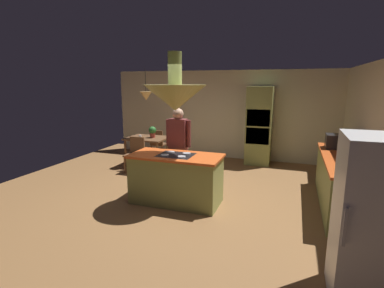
{
  "coord_description": "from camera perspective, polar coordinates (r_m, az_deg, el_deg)",
  "views": [
    {
      "loc": [
        1.98,
        -4.95,
        2.19
      ],
      "look_at": [
        0.1,
        0.4,
        1.0
      ],
      "focal_mm": 27.3,
      "sensor_mm": 36.0,
      "label": 1
    }
  ],
  "objects": [
    {
      "name": "ground",
      "position": [
        5.76,
        -2.3,
        -10.49
      ],
      "size": [
        8.16,
        8.16,
        0.0
      ],
      "primitive_type": "plane",
      "color": "olive"
    },
    {
      "name": "wall_back",
      "position": [
        8.68,
        6.1,
        5.72
      ],
      "size": [
        6.8,
        0.1,
        2.55
      ],
      "primitive_type": "cube",
      "color": "beige",
      "rests_on": "ground"
    },
    {
      "name": "wall_right",
      "position": [
        5.57,
        32.22,
        0.57
      ],
      "size": [
        0.1,
        7.2,
        2.55
      ],
      "primitive_type": "cube",
      "color": "beige",
      "rests_on": "ground"
    },
    {
      "name": "kitchen_island",
      "position": [
        5.43,
        -3.12,
        -6.75
      ],
      "size": [
        1.67,
        0.82,
        0.93
      ],
      "color": "#8C934C",
      "rests_on": "ground"
    },
    {
      "name": "counter_run_right",
      "position": [
        5.88,
        27.04,
        -6.58
      ],
      "size": [
        0.73,
        2.59,
        0.91
      ],
      "color": "#8C934C",
      "rests_on": "ground"
    },
    {
      "name": "oven_tower",
      "position": [
        8.12,
        12.97,
        3.48
      ],
      "size": [
        0.66,
        0.62,
        2.1
      ],
      "color": "#8C934C",
      "rests_on": "ground"
    },
    {
      "name": "refrigerator",
      "position": [
        3.43,
        32.28,
        -12.94
      ],
      "size": [
        0.72,
        0.74,
        1.71
      ],
      "color": "white",
      "rests_on": "ground"
    },
    {
      "name": "dining_table",
      "position": [
        7.93,
        -8.71,
        0.53
      ],
      "size": [
        1.06,
        0.84,
        0.76
      ],
      "color": "brown",
      "rests_on": "ground"
    },
    {
      "name": "person_at_island",
      "position": [
        5.98,
        -2.69,
        0.11
      ],
      "size": [
        0.53,
        0.23,
        1.69
      ],
      "color": "tan",
      "rests_on": "ground"
    },
    {
      "name": "range_hood",
      "position": [
        5.15,
        -3.31,
        9.3
      ],
      "size": [
        1.1,
        1.1,
        1.0
      ],
      "color": "#8C934C"
    },
    {
      "name": "pendant_light_over_table",
      "position": [
        7.78,
        -8.99,
        9.28
      ],
      "size": [
        0.32,
        0.32,
        0.82
      ],
      "color": "#E0B266"
    },
    {
      "name": "chair_facing_island",
      "position": [
        7.41,
        -10.99,
        -1.53
      ],
      "size": [
        0.4,
        0.4,
        0.87
      ],
      "color": "brown",
      "rests_on": "ground"
    },
    {
      "name": "chair_by_back_wall",
      "position": [
        8.52,
        -6.66,
        0.33
      ],
      "size": [
        0.4,
        0.4,
        0.87
      ],
      "rotation": [
        0.0,
        0.0,
        3.14
      ],
      "color": "brown",
      "rests_on": "ground"
    },
    {
      "name": "potted_plant_on_table",
      "position": [
        7.84,
        -7.73,
        2.47
      ],
      "size": [
        0.2,
        0.2,
        0.3
      ],
      "color": "#99382D",
      "rests_on": "dining_table"
    },
    {
      "name": "cup_on_table",
      "position": [
        7.76,
        -10.09,
        1.38
      ],
      "size": [
        0.07,
        0.07,
        0.09
      ],
      "primitive_type": "cylinder",
      "color": "white",
      "rests_on": "dining_table"
    },
    {
      "name": "canister_flour",
      "position": [
        5.13,
        28.44,
        -3.2
      ],
      "size": [
        0.14,
        0.14,
        0.15
      ],
      "primitive_type": "cylinder",
      "color": "#E0B78C",
      "rests_on": "counter_run_right"
    },
    {
      "name": "canister_sugar",
      "position": [
        5.3,
        28.18,
        -2.44
      ],
      "size": [
        0.11,
        0.11,
        0.2
      ],
      "primitive_type": "cylinder",
      "color": "silver",
      "rests_on": "counter_run_right"
    },
    {
      "name": "microwave_on_counter",
      "position": [
        6.47,
        26.66,
        0.43
      ],
      "size": [
        0.46,
        0.36,
        0.28
      ],
      "primitive_type": "cube",
      "color": "#232326",
      "rests_on": "counter_run_right"
    }
  ]
}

